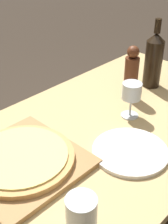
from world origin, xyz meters
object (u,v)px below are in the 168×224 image
Objects in this scene: pizza at (21,157)px; wine_glass at (132,93)px; pepper_mill at (131,74)px; wine_bottle at (154,59)px.

wine_glass is (0.08, 0.47, 0.07)m from pizza.
wine_bottle is at bearing 88.47° from pepper_mill.
pizza is 0.60m from pepper_mill.
pizza is 2.36× the size of wine_glass.
wine_bottle is 0.16m from pepper_mill.
pepper_mill is 0.15m from wine_glass.
wine_glass is at bearing 80.84° from pizza.
pizza is at bearing -88.37° from pepper_mill.
wine_glass is at bearing -52.76° from pepper_mill.
pepper_mill is 1.63× the size of wine_glass.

